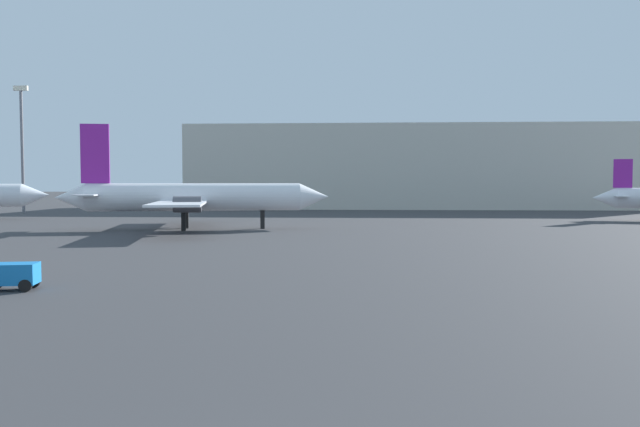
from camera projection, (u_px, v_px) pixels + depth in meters
airplane_distant at (192, 197)px, 67.09m from camera, size 29.35×28.10×11.33m
baggage_cart at (11, 275)px, 29.64m from camera, size 2.60×1.77×1.30m
light_mast_left at (22, 142)px, 103.51m from camera, size 2.40×0.50×21.21m
terminal_building at (417, 168)px, 126.18m from camera, size 89.73×27.94×15.94m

